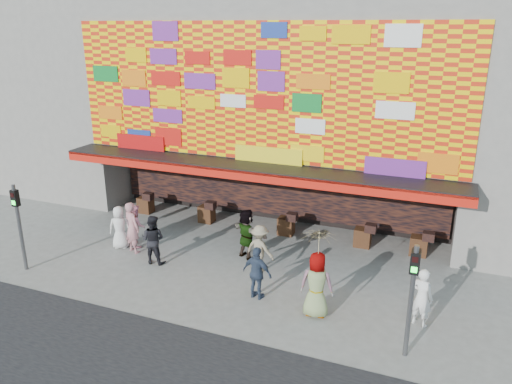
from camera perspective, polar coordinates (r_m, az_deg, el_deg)
ground at (r=16.33m, az=-5.22°, el=-10.25°), size 90.00×90.00×0.00m
shop_building at (r=22.05m, az=4.22°, el=11.69°), size 15.20×9.40×10.00m
neighbor_left at (r=28.60m, az=-22.28°, el=13.52°), size 11.00×8.00×12.00m
signal_left at (r=18.06m, az=-25.52°, el=-2.70°), size 0.22×0.20×3.00m
signal_right at (r=12.68m, az=17.41°, el=-10.55°), size 0.22×0.20×3.00m
ped_a at (r=18.99m, az=-15.31°, el=-3.91°), size 0.93×0.81×1.61m
ped_b at (r=18.48m, az=-13.96°, el=-3.94°), size 0.81×0.68×1.90m
ped_c at (r=17.52m, az=-11.70°, el=-5.33°), size 0.90×0.73×1.74m
ped_d at (r=16.64m, az=0.47°, el=-6.47°), size 1.17×0.87×1.62m
ped_e at (r=15.04m, az=0.14°, el=-9.25°), size 1.03×0.57×1.66m
ped_f at (r=17.52m, az=-1.06°, el=-4.79°), size 1.73×1.27×1.81m
ped_g at (r=14.24m, az=6.94°, el=-10.49°), size 1.00×0.70×1.93m
ped_h at (r=14.50m, az=18.40°, el=-11.36°), size 0.72×0.61×1.69m
ped_i at (r=19.04m, az=-13.55°, el=-3.71°), size 0.98×0.98×1.60m
parasol at (r=13.71m, az=7.13°, el=-6.19°), size 1.18×1.19×1.83m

